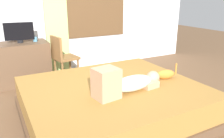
# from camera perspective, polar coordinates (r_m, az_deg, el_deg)

# --- Properties ---
(ground_plane) EXTENTS (16.00, 16.00, 0.00)m
(ground_plane) POSITION_cam_1_polar(r_m,az_deg,el_deg) (2.88, 1.40, -13.79)
(ground_plane) COLOR brown
(back_wall_with_window) EXTENTS (6.40, 0.14, 2.90)m
(back_wall_with_window) POSITION_cam_1_polar(r_m,az_deg,el_deg) (4.73, -13.64, 16.66)
(back_wall_with_window) COLOR silver
(back_wall_with_window) RESTS_ON ground
(bed) EXTENTS (2.18, 1.93, 0.44)m
(bed) POSITION_cam_1_polar(r_m,az_deg,el_deg) (2.93, 0.14, -8.30)
(bed) COLOR brown
(bed) RESTS_ON ground
(person_lying) EXTENTS (0.94, 0.36, 0.34)m
(person_lying) POSITION_cam_1_polar(r_m,az_deg,el_deg) (2.64, 3.64, -3.47)
(person_lying) COLOR silver
(person_lying) RESTS_ON bed
(cat) EXTENTS (0.35, 0.17, 0.21)m
(cat) POSITION_cam_1_polar(r_m,az_deg,el_deg) (3.13, 13.07, -1.28)
(cat) COLOR #C67A2D
(cat) RESTS_ON bed
(desk) EXTENTS (0.90, 0.56, 0.74)m
(desk) POSITION_cam_1_polar(r_m,az_deg,el_deg) (4.34, -21.60, 1.38)
(desk) COLOR brown
(desk) RESTS_ON ground
(tv_monitor) EXTENTS (0.48, 0.10, 0.35)m
(tv_monitor) POSITION_cam_1_polar(r_m,az_deg,el_deg) (4.23, -22.42, 8.56)
(tv_monitor) COLOR black
(tv_monitor) RESTS_ON desk
(cup) EXTENTS (0.07, 0.07, 0.08)m
(cup) POSITION_cam_1_polar(r_m,az_deg,el_deg) (4.28, -18.84, 7.13)
(cup) COLOR teal
(cup) RESTS_ON desk
(chair_by_desk) EXTENTS (0.44, 0.44, 0.86)m
(chair_by_desk) POSITION_cam_1_polar(r_m,az_deg,el_deg) (4.09, -12.48, 3.28)
(chair_by_desk) COLOR brown
(chair_by_desk) RESTS_ON ground
(curtain_left) EXTENTS (0.44, 0.06, 2.46)m
(curtain_left) POSITION_cam_1_polar(r_m,az_deg,el_deg) (4.60, -14.09, 13.88)
(curtain_left) COLOR #ADCC75
(curtain_left) RESTS_ON ground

